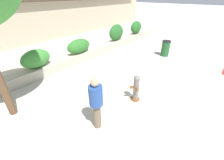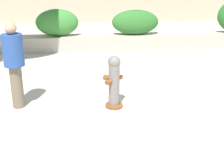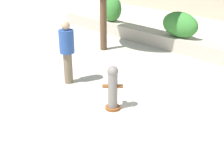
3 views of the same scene
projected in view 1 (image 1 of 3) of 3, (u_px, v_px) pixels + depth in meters
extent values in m
plane|color=beige|center=(180.00, 94.00, 6.27)|extent=(120.00, 120.00, 0.00)
cube|color=#ADA393|center=(83.00, 56.00, 9.43)|extent=(18.00, 0.70, 0.50)
ellipsoid|color=#387F33|center=(36.00, 59.00, 7.14)|extent=(1.42, 0.64, 0.90)
ellipsoid|color=#2D6B28|center=(79.00, 46.00, 8.91)|extent=(1.60, 0.69, 0.84)
ellipsoid|color=#235B23|center=(116.00, 32.00, 11.25)|extent=(1.48, 0.65, 1.17)
ellipsoid|color=#235B23|center=(136.00, 27.00, 13.17)|extent=(1.33, 0.70, 1.07)
cylinder|color=brown|center=(135.00, 99.00, 5.95)|extent=(0.50, 0.50, 0.06)
cylinder|color=slate|center=(136.00, 89.00, 5.72)|extent=(0.31, 0.31, 0.85)
sphere|color=slate|center=(137.00, 79.00, 5.48)|extent=(0.25, 0.25, 0.25)
cylinder|color=brown|center=(132.00, 87.00, 5.66)|extent=(0.18, 0.18, 0.11)
cylinder|color=brown|center=(135.00, 85.00, 5.82)|extent=(0.15, 0.15, 0.09)
cylinder|color=brown|center=(137.00, 89.00, 5.52)|extent=(0.15, 0.15, 0.09)
cylinder|color=brown|center=(97.00, 115.00, 4.56)|extent=(0.31, 0.31, 0.88)
cylinder|color=#26478C|center=(96.00, 96.00, 4.18)|extent=(0.51, 0.51, 0.62)
sphere|color=tan|center=(95.00, 83.00, 3.97)|extent=(0.23, 0.23, 0.23)
cylinder|color=#1E5128|center=(165.00, 49.00, 9.87)|extent=(0.52, 0.52, 0.95)
cylinder|color=black|center=(167.00, 41.00, 9.61)|extent=(0.55, 0.55, 0.06)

